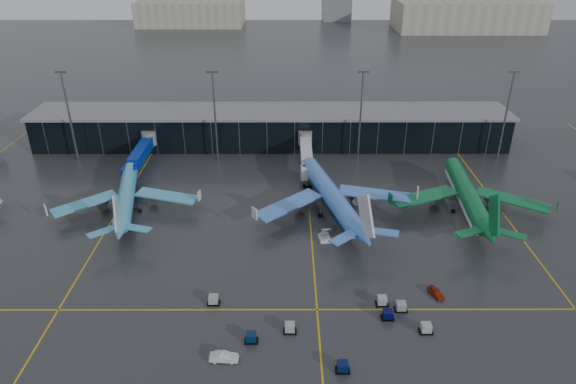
{
  "coord_description": "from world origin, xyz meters",
  "views": [
    {
      "loc": [
        4.82,
        -84.76,
        59.07
      ],
      "look_at": [
        5.0,
        18.0,
        6.0
      ],
      "focal_mm": 32.0,
      "sensor_mm": 36.0,
      "label": 1
    }
  ],
  "objects_px": {
    "airliner_aer_lingus": "(468,184)",
    "service_van_white": "(224,357)",
    "service_van_red": "(436,292)",
    "airliner_arkefly": "(125,186)",
    "baggage_carts": "(337,322)",
    "mobile_airstair": "(324,236)",
    "airliner_klm_near": "(331,184)"
  },
  "relations": [
    {
      "from": "airliner_aer_lingus",
      "to": "baggage_carts",
      "type": "distance_m",
      "value": 52.43
    },
    {
      "from": "service_van_red",
      "to": "service_van_white",
      "type": "height_order",
      "value": "service_van_white"
    },
    {
      "from": "baggage_carts",
      "to": "service_van_white",
      "type": "height_order",
      "value": "baggage_carts"
    },
    {
      "from": "baggage_carts",
      "to": "mobile_airstair",
      "type": "relative_size",
      "value": 10.87
    },
    {
      "from": "airliner_arkefly",
      "to": "airliner_aer_lingus",
      "type": "distance_m",
      "value": 79.11
    },
    {
      "from": "service_van_red",
      "to": "service_van_white",
      "type": "distance_m",
      "value": 39.74
    },
    {
      "from": "airliner_aer_lingus",
      "to": "mobile_airstair",
      "type": "xyz_separation_m",
      "value": [
        -33.84,
        -13.29,
        -5.89
      ]
    },
    {
      "from": "airliner_klm_near",
      "to": "airliner_aer_lingus",
      "type": "xyz_separation_m",
      "value": [
        31.78,
        0.77,
        -0.29
      ]
    },
    {
      "from": "mobile_airstair",
      "to": "baggage_carts",
      "type": "bearing_deg",
      "value": -97.63
    },
    {
      "from": "service_van_white",
      "to": "airliner_arkefly",
      "type": "bearing_deg",
      "value": 32.25
    },
    {
      "from": "mobile_airstair",
      "to": "service_van_white",
      "type": "relative_size",
      "value": 0.78
    },
    {
      "from": "baggage_carts",
      "to": "airliner_arkefly",
      "type": "bearing_deg",
      "value": 138.86
    },
    {
      "from": "airliner_klm_near",
      "to": "service_van_white",
      "type": "distance_m",
      "value": 51.17
    },
    {
      "from": "airliner_arkefly",
      "to": "airliner_aer_lingus",
      "type": "relative_size",
      "value": 0.91
    },
    {
      "from": "airliner_klm_near",
      "to": "airliner_aer_lingus",
      "type": "height_order",
      "value": "airliner_klm_near"
    },
    {
      "from": "airliner_arkefly",
      "to": "airliner_klm_near",
      "type": "bearing_deg",
      "value": -12.37
    },
    {
      "from": "airliner_aer_lingus",
      "to": "service_van_white",
      "type": "distance_m",
      "value": 70.33
    },
    {
      "from": "airliner_arkefly",
      "to": "mobile_airstair",
      "type": "xyz_separation_m",
      "value": [
        45.27,
        -13.24,
        -5.29
      ]
    },
    {
      "from": "airliner_arkefly",
      "to": "baggage_carts",
      "type": "xyz_separation_m",
      "value": [
        45.59,
        -39.83,
        -5.3
      ]
    },
    {
      "from": "baggage_carts",
      "to": "service_van_white",
      "type": "bearing_deg",
      "value": -156.71
    },
    {
      "from": "airliner_klm_near",
      "to": "mobile_airstair",
      "type": "xyz_separation_m",
      "value": [
        -2.06,
        -12.52,
        -6.18
      ]
    },
    {
      "from": "airliner_klm_near",
      "to": "mobile_airstair",
      "type": "relative_size",
      "value": 12.98
    },
    {
      "from": "service_van_red",
      "to": "service_van_white",
      "type": "xyz_separation_m",
      "value": [
        -36.52,
        -15.68,
        0.09
      ]
    },
    {
      "from": "mobile_airstair",
      "to": "service_van_white",
      "type": "distance_m",
      "value": 38.56
    },
    {
      "from": "airliner_aer_lingus",
      "to": "service_van_white",
      "type": "relative_size",
      "value": 9.76
    },
    {
      "from": "airliner_aer_lingus",
      "to": "service_van_red",
      "type": "relative_size",
      "value": 11.42
    },
    {
      "from": "airliner_klm_near",
      "to": "mobile_airstair",
      "type": "bearing_deg",
      "value": -113.85
    },
    {
      "from": "airliner_aer_lingus",
      "to": "baggage_carts",
      "type": "height_order",
      "value": "airliner_aer_lingus"
    },
    {
      "from": "airliner_klm_near",
      "to": "baggage_carts",
      "type": "relative_size",
      "value": 1.19
    },
    {
      "from": "airliner_klm_near",
      "to": "service_van_red",
      "type": "relative_size",
      "value": 11.93
    },
    {
      "from": "airliner_arkefly",
      "to": "service_van_red",
      "type": "xyz_separation_m",
      "value": [
        64.19,
        -31.87,
        -5.42
      ]
    },
    {
      "from": "airliner_aer_lingus",
      "to": "service_van_white",
      "type": "bearing_deg",
      "value": -132.59
    }
  ]
}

